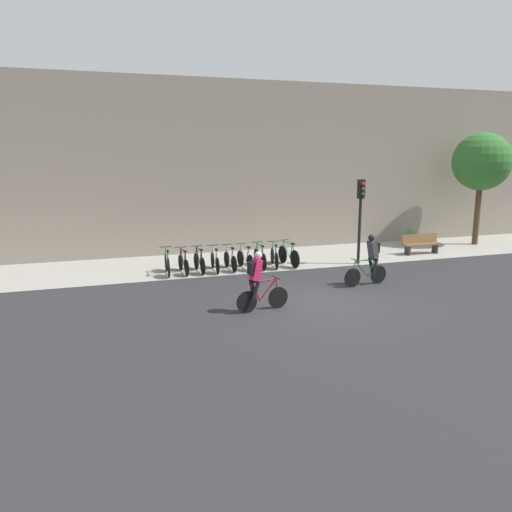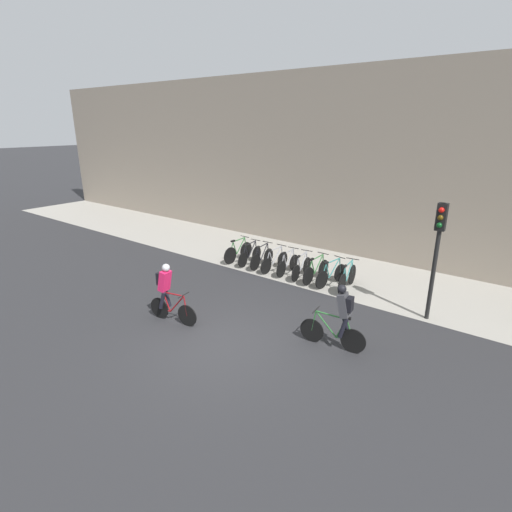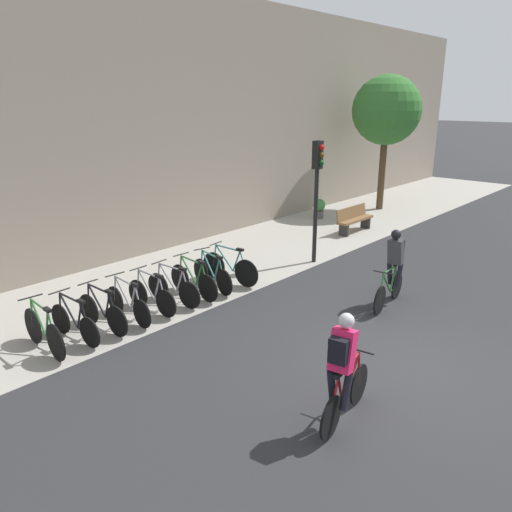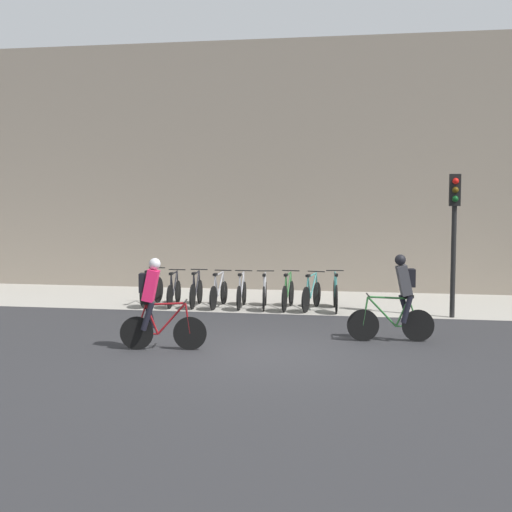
{
  "view_description": "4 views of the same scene",
  "coord_description": "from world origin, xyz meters",
  "px_view_note": "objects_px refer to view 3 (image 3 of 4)",
  "views": [
    {
      "loc": [
        -6.49,
        -13.03,
        4.47
      ],
      "look_at": [
        -1.15,
        3.19,
        0.95
      ],
      "focal_mm": 35.0,
      "sensor_mm": 36.0,
      "label": 1
    },
    {
      "loc": [
        6.26,
        -6.75,
        5.48
      ],
      "look_at": [
        -1.34,
        3.19,
        1.32
      ],
      "focal_mm": 28.0,
      "sensor_mm": 36.0,
      "label": 2
    },
    {
      "loc": [
        -7.56,
        -3.18,
        4.55
      ],
      "look_at": [
        -0.67,
        3.0,
        1.61
      ],
      "focal_mm": 35.0,
      "sensor_mm": 36.0,
      "label": 3
    },
    {
      "loc": [
        2.07,
        -12.82,
        2.93
      ],
      "look_at": [
        -0.8,
        3.61,
        1.52
      ],
      "focal_mm": 50.0,
      "sensor_mm": 36.0,
      "label": 4
    }
  ],
  "objects_px": {
    "parked_bike_4": "(152,295)",
    "parked_bike_5": "(173,288)",
    "bench": "(354,219)",
    "parked_bike_2": "(102,312)",
    "traffic_light_pole": "(317,180)",
    "parked_bike_8": "(230,267)",
    "potted_plant": "(319,208)",
    "cyclist_pink": "(343,367)",
    "cyclist_grey": "(394,265)",
    "parked_bike_3": "(128,304)",
    "parked_bike_0": "(44,331)",
    "parked_bike_1": "(75,322)",
    "parked_bike_6": "(194,280)",
    "parked_bike_7": "(212,274)"
  },
  "relations": [
    {
      "from": "cyclist_pink",
      "to": "cyclist_grey",
      "type": "xyz_separation_m",
      "value": [
        4.63,
        1.6,
        -0.0
      ]
    },
    {
      "from": "parked_bike_6",
      "to": "parked_bike_3",
      "type": "bearing_deg",
      "value": -179.98
    },
    {
      "from": "parked_bike_5",
      "to": "traffic_light_pole",
      "type": "bearing_deg",
      "value": -7.51
    },
    {
      "from": "parked_bike_0",
      "to": "parked_bike_7",
      "type": "relative_size",
      "value": 1.01
    },
    {
      "from": "cyclist_grey",
      "to": "bench",
      "type": "distance_m",
      "value": 6.5
    },
    {
      "from": "parked_bike_7",
      "to": "bench",
      "type": "height_order",
      "value": "parked_bike_7"
    },
    {
      "from": "cyclist_pink",
      "to": "potted_plant",
      "type": "height_order",
      "value": "cyclist_pink"
    },
    {
      "from": "parked_bike_3",
      "to": "parked_bike_0",
      "type": "bearing_deg",
      "value": 179.93
    },
    {
      "from": "cyclist_grey",
      "to": "traffic_light_pole",
      "type": "bearing_deg",
      "value": 66.97
    },
    {
      "from": "parked_bike_0",
      "to": "parked_bike_4",
      "type": "distance_m",
      "value": 2.46
    },
    {
      "from": "parked_bike_4",
      "to": "traffic_light_pole",
      "type": "relative_size",
      "value": 0.46
    },
    {
      "from": "parked_bike_4",
      "to": "potted_plant",
      "type": "height_order",
      "value": "parked_bike_4"
    },
    {
      "from": "parked_bike_8",
      "to": "traffic_light_pole",
      "type": "relative_size",
      "value": 0.51
    },
    {
      "from": "parked_bike_5",
      "to": "traffic_light_pole",
      "type": "distance_m",
      "value": 5.14
    },
    {
      "from": "bench",
      "to": "parked_bike_6",
      "type": "bearing_deg",
      "value": -177.54
    },
    {
      "from": "parked_bike_4",
      "to": "parked_bike_5",
      "type": "bearing_deg",
      "value": -0.04
    },
    {
      "from": "cyclist_pink",
      "to": "bench",
      "type": "bearing_deg",
      "value": 30.32
    },
    {
      "from": "parked_bike_1",
      "to": "parked_bike_2",
      "type": "distance_m",
      "value": 0.61
    },
    {
      "from": "parked_bike_2",
      "to": "bench",
      "type": "distance_m",
      "value": 10.26
    },
    {
      "from": "parked_bike_5",
      "to": "potted_plant",
      "type": "bearing_deg",
      "value": 14.74
    },
    {
      "from": "parked_bike_4",
      "to": "parked_bike_5",
      "type": "height_order",
      "value": "parked_bike_5"
    },
    {
      "from": "parked_bike_5",
      "to": "bench",
      "type": "bearing_deg",
      "value": 2.28
    },
    {
      "from": "parked_bike_0",
      "to": "parked_bike_7",
      "type": "distance_m",
      "value": 4.3
    },
    {
      "from": "parked_bike_2",
      "to": "traffic_light_pole",
      "type": "relative_size",
      "value": 0.47
    },
    {
      "from": "cyclist_pink",
      "to": "parked_bike_3",
      "type": "xyz_separation_m",
      "value": [
        0.04,
        5.33,
        -0.56
      ]
    },
    {
      "from": "parked_bike_6",
      "to": "bench",
      "type": "bearing_deg",
      "value": 2.46
    },
    {
      "from": "traffic_light_pole",
      "to": "parked_bike_8",
      "type": "bearing_deg",
      "value": 167.74
    },
    {
      "from": "parked_bike_8",
      "to": "bench",
      "type": "height_order",
      "value": "parked_bike_8"
    },
    {
      "from": "parked_bike_6",
      "to": "potted_plant",
      "type": "relative_size",
      "value": 2.2
    },
    {
      "from": "cyclist_grey",
      "to": "parked_bike_0",
      "type": "height_order",
      "value": "cyclist_grey"
    },
    {
      "from": "parked_bike_2",
      "to": "parked_bike_5",
      "type": "relative_size",
      "value": 1.0
    },
    {
      "from": "cyclist_grey",
      "to": "parked_bike_8",
      "type": "bearing_deg",
      "value": 112.27
    },
    {
      "from": "parked_bike_0",
      "to": "parked_bike_1",
      "type": "height_order",
      "value": "parked_bike_0"
    },
    {
      "from": "parked_bike_3",
      "to": "bench",
      "type": "xyz_separation_m",
      "value": [
        9.64,
        0.34,
        0.09
      ]
    },
    {
      "from": "parked_bike_2",
      "to": "traffic_light_pole",
      "type": "height_order",
      "value": "traffic_light_pole"
    },
    {
      "from": "cyclist_grey",
      "to": "traffic_light_pole",
      "type": "relative_size",
      "value": 0.51
    },
    {
      "from": "bench",
      "to": "parked_bike_2",
      "type": "bearing_deg",
      "value": -178.13
    },
    {
      "from": "cyclist_grey",
      "to": "parked_bike_1",
      "type": "relative_size",
      "value": 1.1
    },
    {
      "from": "parked_bike_2",
      "to": "bench",
      "type": "relative_size",
      "value": 0.89
    },
    {
      "from": "parked_bike_6",
      "to": "potted_plant",
      "type": "distance_m",
      "value": 9.01
    },
    {
      "from": "parked_bike_8",
      "to": "traffic_light_pole",
      "type": "xyz_separation_m",
      "value": [
        2.85,
        -0.62,
        1.98
      ]
    },
    {
      "from": "parked_bike_4",
      "to": "parked_bike_7",
      "type": "xyz_separation_m",
      "value": [
        1.84,
        -0.0,
        0.01
      ]
    },
    {
      "from": "parked_bike_1",
      "to": "bench",
      "type": "xyz_separation_m",
      "value": [
        10.87,
        0.34,
        0.09
      ]
    },
    {
      "from": "cyclist_grey",
      "to": "parked_bike_3",
      "type": "height_order",
      "value": "cyclist_grey"
    },
    {
      "from": "parked_bike_1",
      "to": "parked_bike_2",
      "type": "height_order",
      "value": "parked_bike_2"
    },
    {
      "from": "parked_bike_0",
      "to": "bench",
      "type": "distance_m",
      "value": 11.49
    },
    {
      "from": "potted_plant",
      "to": "cyclist_pink",
      "type": "bearing_deg",
      "value": -143.63
    },
    {
      "from": "parked_bike_1",
      "to": "parked_bike_3",
      "type": "relative_size",
      "value": 0.96
    },
    {
      "from": "parked_bike_4",
      "to": "bench",
      "type": "relative_size",
      "value": 0.87
    },
    {
      "from": "bench",
      "to": "potted_plant",
      "type": "xyz_separation_m",
      "value": [
        0.87,
        2.11,
        -0.04
      ]
    }
  ]
}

